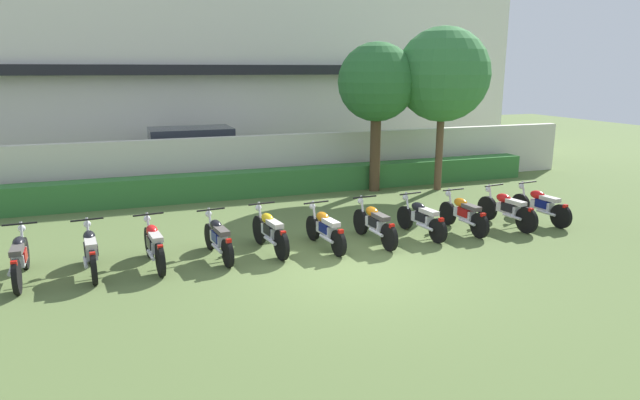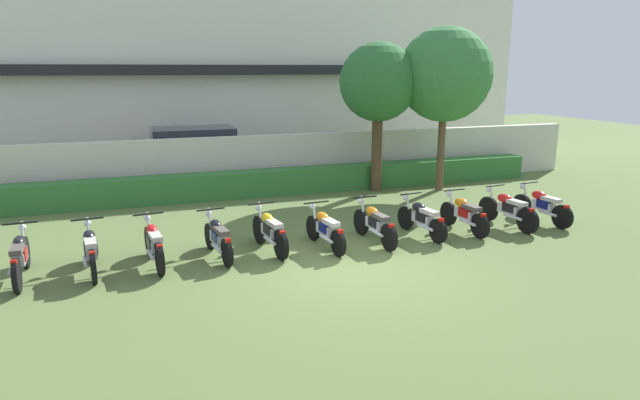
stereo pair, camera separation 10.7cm
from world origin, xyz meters
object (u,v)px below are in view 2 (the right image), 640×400
(motorcycle_in_row_8, at_px, (464,214))
(tree_far_side, at_px, (445,75))
(tree_near_inspector, at_px, (378,83))
(motorcycle_in_row_1, at_px, (91,250))
(motorcycle_in_row_3, at_px, (218,237))
(motorcycle_in_row_7, at_px, (422,218))
(motorcycle_in_row_6, at_px, (375,223))
(motorcycle_in_row_5, at_px, (325,229))
(motorcycle_in_row_2, at_px, (154,244))
(parked_car, at_px, (198,155))
(motorcycle_in_row_9, at_px, (508,209))
(motorcycle_in_row_0, at_px, (20,256))
(motorcycle_in_row_10, at_px, (542,205))

(motorcycle_in_row_8, bearing_deg, tree_far_side, -27.89)
(tree_near_inspector, bearing_deg, tree_far_side, -15.19)
(motorcycle_in_row_1, height_order, motorcycle_in_row_3, motorcycle_in_row_1)
(motorcycle_in_row_7, bearing_deg, motorcycle_in_row_6, 86.98)
(motorcycle_in_row_5, distance_m, motorcycle_in_row_7, 2.42)
(motorcycle_in_row_2, height_order, motorcycle_in_row_3, motorcycle_in_row_2)
(tree_far_side, bearing_deg, motorcycle_in_row_3, -151.55)
(parked_car, xyz_separation_m, tree_near_inspector, (5.17, -3.23, 2.44))
(motorcycle_in_row_5, xyz_separation_m, motorcycle_in_row_9, (4.80, 0.04, 0.02))
(motorcycle_in_row_3, bearing_deg, motorcycle_in_row_5, -100.56)
(motorcycle_in_row_3, distance_m, motorcycle_in_row_8, 5.86)
(tree_far_side, relative_size, motorcycle_in_row_0, 2.59)
(tree_far_side, bearing_deg, motorcycle_in_row_0, -159.57)
(motorcycle_in_row_1, height_order, motorcycle_in_row_6, motorcycle_in_row_1)
(motorcycle_in_row_1, bearing_deg, parked_car, -26.26)
(motorcycle_in_row_7, distance_m, motorcycle_in_row_8, 1.14)
(parked_car, relative_size, motorcycle_in_row_8, 2.50)
(motorcycle_in_row_8, bearing_deg, motorcycle_in_row_10, -92.35)
(tree_near_inspector, distance_m, motorcycle_in_row_8, 5.68)
(motorcycle_in_row_2, bearing_deg, motorcycle_in_row_9, -96.71)
(motorcycle_in_row_10, bearing_deg, tree_near_inspector, 20.08)
(tree_near_inspector, bearing_deg, motorcycle_in_row_3, -140.61)
(motorcycle_in_row_3, relative_size, motorcycle_in_row_10, 0.95)
(motorcycle_in_row_7, xyz_separation_m, motorcycle_in_row_8, (1.14, -0.02, 0.01))
(parked_car, xyz_separation_m, motorcycle_in_row_3, (-0.65, -8.01, -0.50))
(tree_far_side, relative_size, motorcycle_in_row_5, 2.82)
(tree_near_inspector, relative_size, motorcycle_in_row_6, 2.40)
(motorcycle_in_row_5, bearing_deg, tree_far_side, -57.85)
(motorcycle_in_row_7, height_order, motorcycle_in_row_10, motorcycle_in_row_10)
(motorcycle_in_row_0, distance_m, motorcycle_in_row_2, 2.36)
(motorcycle_in_row_2, relative_size, motorcycle_in_row_5, 1.02)
(motorcycle_in_row_1, distance_m, motorcycle_in_row_3, 2.42)
(parked_car, distance_m, motorcycle_in_row_1, 8.66)
(tree_near_inspector, distance_m, motorcycle_in_row_7, 5.77)
(motorcycle_in_row_10, bearing_deg, motorcycle_in_row_9, 87.01)
(motorcycle_in_row_2, bearing_deg, parked_car, -19.94)
(motorcycle_in_row_5, height_order, motorcycle_in_row_8, motorcycle_in_row_8)
(tree_near_inspector, relative_size, motorcycle_in_row_2, 2.52)
(motorcycle_in_row_7, height_order, motorcycle_in_row_9, motorcycle_in_row_9)
(tree_far_side, distance_m, motorcycle_in_row_3, 9.45)
(motorcycle_in_row_7, xyz_separation_m, motorcycle_in_row_10, (3.47, 0.02, 0.01))
(tree_near_inspector, distance_m, tree_far_side, 2.09)
(motorcycle_in_row_5, height_order, motorcycle_in_row_10, motorcycle_in_row_10)
(tree_far_side, height_order, motorcycle_in_row_7, tree_far_side)
(motorcycle_in_row_3, relative_size, motorcycle_in_row_8, 1.00)
(motorcycle_in_row_3, xyz_separation_m, motorcycle_in_row_10, (8.19, -0.04, 0.01))
(tree_near_inspector, distance_m, motorcycle_in_row_5, 6.73)
(motorcycle_in_row_5, xyz_separation_m, motorcycle_in_row_6, (1.18, -0.01, 0.01))
(parked_car, height_order, tree_far_side, tree_far_side)
(motorcycle_in_row_2, bearing_deg, motorcycle_in_row_7, -96.41)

